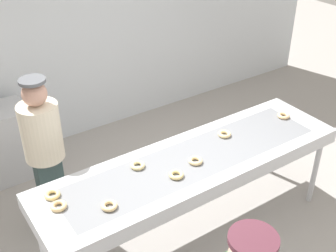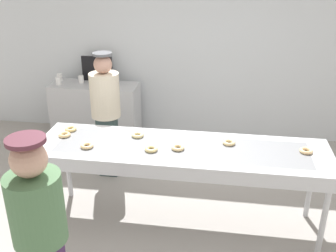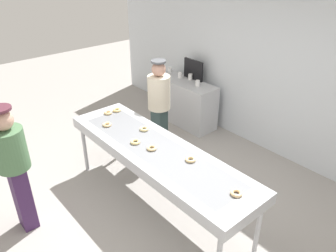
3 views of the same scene
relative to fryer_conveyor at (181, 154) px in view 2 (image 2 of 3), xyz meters
name	(u,v)px [view 2 (image 2 of 3)]	position (x,y,z in m)	size (l,w,h in m)	color
ground_plane	(180,222)	(0.00, 0.00, -0.85)	(16.00, 16.00, 0.00)	#9E9993
back_wall	(201,42)	(0.00, 2.45, 0.64)	(8.00, 0.12, 2.98)	silver
fryer_conveyor	(181,154)	(0.00, 0.00, 0.00)	(2.96, 0.82, 0.93)	#B7BABF
plain_donut_0	(71,129)	(-1.25, 0.22, 0.09)	(0.13, 0.13, 0.04)	#F7D484
plain_donut_1	(64,135)	(-1.26, 0.07, 0.09)	(0.13, 0.13, 0.04)	#F6CC8A
plain_donut_2	(151,149)	(-0.28, -0.12, 0.09)	(0.13, 0.13, 0.04)	#EED187
plain_donut_3	(229,143)	(0.47, 0.14, 0.09)	(0.13, 0.13, 0.04)	#F5D291
plain_donut_4	(178,148)	(-0.03, -0.05, 0.09)	(0.13, 0.13, 0.04)	#EECB8D
plain_donut_5	(306,151)	(1.22, 0.07, 0.09)	(0.13, 0.13, 0.04)	#F8CC8F
plain_donut_6	(138,135)	(-0.49, 0.17, 0.09)	(0.13, 0.13, 0.04)	beige
plain_donut_7	(87,146)	(-0.93, -0.15, 0.09)	(0.13, 0.13, 0.04)	#F5CD8F
worker_baker	(106,107)	(-1.06, 0.91, 0.09)	(0.37, 0.37, 1.64)	#2B3E3D
customer_waiting	(40,229)	(-0.79, -1.49, 0.13)	(0.37, 0.37, 1.67)	#3B204A
prep_counter	(96,111)	(-1.58, 2.00, -0.41)	(1.34, 0.50, 0.88)	#B7BABF
paper_cup_0	(114,82)	(-1.26, 2.00, 0.08)	(0.08, 0.08, 0.11)	white
paper_cup_1	(81,79)	(-1.80, 2.05, 0.08)	(0.08, 0.08, 0.11)	white
paper_cup_2	(59,81)	(-2.10, 1.91, 0.08)	(0.08, 0.08, 0.11)	white
paper_cup_3	(96,78)	(-1.60, 2.14, 0.08)	(0.08, 0.08, 0.11)	white
paper_cup_4	(60,77)	(-2.17, 2.11, 0.08)	(0.08, 0.08, 0.11)	white
menu_display	(97,69)	(-1.58, 2.20, 0.22)	(0.48, 0.04, 0.39)	black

